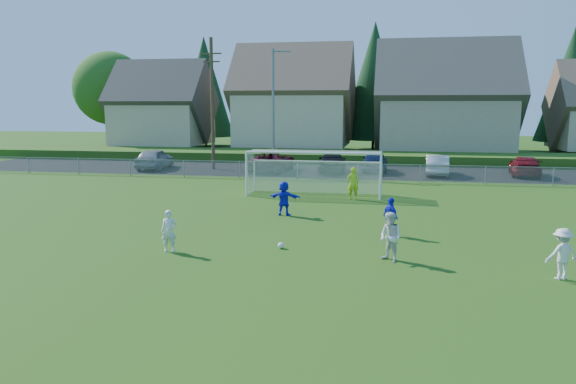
# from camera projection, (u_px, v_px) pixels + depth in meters

# --- Properties ---
(ground) EXTENTS (160.00, 160.00, 0.00)m
(ground) POSITION_uv_depth(u_px,v_px,m) (235.00, 284.00, 15.81)
(ground) COLOR #193D0C
(ground) RESTS_ON ground
(asphalt_lot) EXTENTS (60.00, 60.00, 0.00)m
(asphalt_lot) POSITION_uv_depth(u_px,v_px,m) (336.00, 171.00, 42.50)
(asphalt_lot) COLOR black
(asphalt_lot) RESTS_ON ground
(grass_embankment) EXTENTS (70.00, 6.00, 0.80)m
(grass_embankment) POSITION_uv_depth(u_px,v_px,m) (344.00, 157.00, 49.72)
(grass_embankment) COLOR #1E420F
(grass_embankment) RESTS_ON ground
(soccer_ball) EXTENTS (0.22, 0.22, 0.22)m
(soccer_ball) POSITION_uv_depth(u_px,v_px,m) (281.00, 245.00, 19.70)
(soccer_ball) COLOR white
(soccer_ball) RESTS_ON ground
(player_white_a) EXTENTS (0.59, 0.46, 1.45)m
(player_white_a) POSITION_uv_depth(u_px,v_px,m) (169.00, 231.00, 19.18)
(player_white_a) COLOR silver
(player_white_a) RESTS_ON ground
(player_white_b) EXTENTS (0.99, 0.98, 1.61)m
(player_white_b) POSITION_uv_depth(u_px,v_px,m) (391.00, 237.00, 17.99)
(player_white_b) COLOR silver
(player_white_b) RESTS_ON ground
(player_white_c) EXTENTS (1.11, 0.87, 1.51)m
(player_white_c) POSITION_uv_depth(u_px,v_px,m) (562.00, 254.00, 16.17)
(player_white_c) COLOR silver
(player_white_c) RESTS_ON ground
(player_blue_a) EXTENTS (0.80, 0.93, 1.49)m
(player_blue_a) POSITION_uv_depth(u_px,v_px,m) (391.00, 217.00, 21.52)
(player_blue_a) COLOR #161CD5
(player_blue_a) RESTS_ON ground
(player_blue_b) EXTENTS (1.50, 0.63, 1.57)m
(player_blue_b) POSITION_uv_depth(u_px,v_px,m) (284.00, 198.00, 25.49)
(player_blue_b) COLOR #161CD5
(player_blue_b) RESTS_ON ground
(goalkeeper) EXTENTS (0.69, 0.50, 1.73)m
(goalkeeper) POSITION_uv_depth(u_px,v_px,m) (353.00, 183.00, 29.75)
(goalkeeper) COLOR #A7D519
(goalkeeper) RESTS_ON ground
(car_a) EXTENTS (2.20, 4.83, 1.61)m
(car_a) POSITION_uv_depth(u_px,v_px,m) (155.00, 159.00, 43.78)
(car_a) COLOR #94959B
(car_a) RESTS_ON ground
(car_c) EXTENTS (2.72, 5.54, 1.51)m
(car_c) POSITION_uv_depth(u_px,v_px,m) (273.00, 161.00, 42.31)
(car_c) COLOR #550919
(car_c) RESTS_ON ground
(car_d) EXTENTS (2.39, 5.06, 1.43)m
(car_d) POSITION_uv_depth(u_px,v_px,m) (332.00, 163.00, 41.49)
(car_d) COLOR black
(car_d) RESTS_ON ground
(car_e) EXTENTS (1.86, 4.59, 1.56)m
(car_e) POSITION_uv_depth(u_px,v_px,m) (375.00, 162.00, 41.83)
(car_e) COLOR #142246
(car_e) RESTS_ON ground
(car_f) EXTENTS (1.79, 4.50, 1.45)m
(car_f) POSITION_uv_depth(u_px,v_px,m) (437.00, 165.00, 39.94)
(car_f) COLOR #BBBBBB
(car_f) RESTS_ON ground
(car_g) EXTENTS (2.50, 4.96, 1.38)m
(car_g) POSITION_uv_depth(u_px,v_px,m) (525.00, 166.00, 39.51)
(car_g) COLOR maroon
(car_g) RESTS_ON ground
(soccer_goal) EXTENTS (7.42, 1.90, 2.50)m
(soccer_goal) POSITION_uv_depth(u_px,v_px,m) (315.00, 166.00, 31.13)
(soccer_goal) COLOR white
(soccer_goal) RESTS_ON ground
(chainlink_fence) EXTENTS (52.06, 0.06, 1.20)m
(chainlink_fence) POSITION_uv_depth(u_px,v_px,m) (327.00, 171.00, 37.07)
(chainlink_fence) COLOR gray
(chainlink_fence) RESTS_ON ground
(streetlight) EXTENTS (1.38, 0.18, 9.00)m
(streetlight) POSITION_uv_depth(u_px,v_px,m) (274.00, 107.00, 41.11)
(streetlight) COLOR slate
(streetlight) RESTS_ON ground
(utility_pole) EXTENTS (1.60, 0.26, 10.00)m
(utility_pole) POSITION_uv_depth(u_px,v_px,m) (212.00, 102.00, 42.96)
(utility_pole) COLOR #473321
(utility_pole) RESTS_ON ground
(houses_row) EXTENTS (53.90, 11.45, 13.27)m
(houses_row) POSITION_uv_depth(u_px,v_px,m) (372.00, 80.00, 55.53)
(houses_row) COLOR tan
(houses_row) RESTS_ON ground
(tree_row) EXTENTS (65.98, 12.36, 13.80)m
(tree_row) POSITION_uv_depth(u_px,v_px,m) (366.00, 87.00, 61.85)
(tree_row) COLOR #382616
(tree_row) RESTS_ON ground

